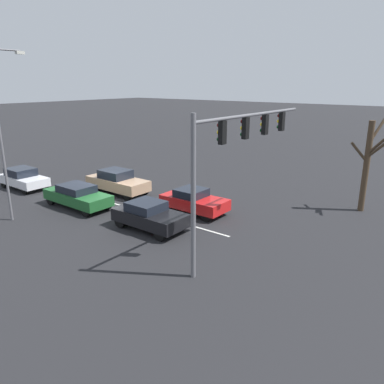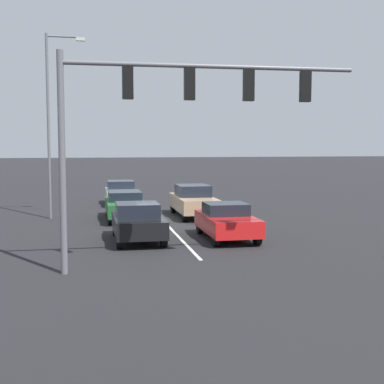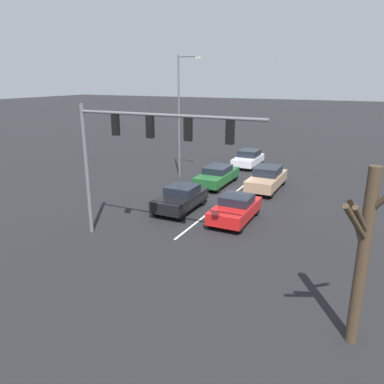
{
  "view_description": "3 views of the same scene",
  "coord_description": "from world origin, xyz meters",
  "px_view_note": "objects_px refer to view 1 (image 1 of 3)",
  "views": [
    {
      "loc": [
        15.11,
        18.72,
        7.59
      ],
      "look_at": [
        0.46,
        7.36,
        2.12
      ],
      "focal_mm": 35.0,
      "sensor_mm": 36.0,
      "label": 1
    },
    {
      "loc": [
        3.58,
        26.41,
        3.86
      ],
      "look_at": [
        -0.2,
        6.79,
        2.03
      ],
      "focal_mm": 50.0,
      "sensor_mm": 36.0,
      "label": 2
    },
    {
      "loc": [
        -8.22,
        24.37,
        7.68
      ],
      "look_at": [
        0.01,
        7.42,
        1.92
      ],
      "focal_mm": 35.0,
      "sensor_mm": 36.0,
      "label": 3
    }
  ],
  "objects_px": {
    "car_red_leftlane_front": "(194,201)",
    "car_black_midlane_front": "(149,215)",
    "car_tan_leftlane_second": "(117,181)",
    "car_darkgreen_midlane_second": "(77,196)",
    "bare_tree_near": "(368,162)",
    "traffic_signal_gantry": "(237,145)",
    "car_white_midlane_third": "(23,178)",
    "street_lamp_right_shoulder": "(2,126)"
  },
  "relations": [
    {
      "from": "traffic_signal_gantry",
      "to": "bare_tree_near",
      "type": "relative_size",
      "value": 1.49
    },
    {
      "from": "car_white_midlane_third",
      "to": "traffic_signal_gantry",
      "type": "xyz_separation_m",
      "value": [
        -0.4,
        17.94,
        4.21
      ]
    },
    {
      "from": "car_red_leftlane_front",
      "to": "car_tan_leftlane_second",
      "type": "relative_size",
      "value": 0.84
    },
    {
      "from": "car_tan_leftlane_second",
      "to": "car_white_midlane_third",
      "type": "relative_size",
      "value": 1.17
    },
    {
      "from": "car_red_leftlane_front",
      "to": "car_darkgreen_midlane_second",
      "type": "relative_size",
      "value": 0.85
    },
    {
      "from": "street_lamp_right_shoulder",
      "to": "bare_tree_near",
      "type": "relative_size",
      "value": 1.53
    },
    {
      "from": "car_darkgreen_midlane_second",
      "to": "car_tan_leftlane_second",
      "type": "bearing_deg",
      "value": -173.43
    },
    {
      "from": "car_white_midlane_third",
      "to": "street_lamp_right_shoulder",
      "type": "distance_m",
      "value": 8.29
    },
    {
      "from": "car_white_midlane_third",
      "to": "bare_tree_near",
      "type": "bearing_deg",
      "value": 115.32
    },
    {
      "from": "car_darkgreen_midlane_second",
      "to": "car_white_midlane_third",
      "type": "relative_size",
      "value": 1.17
    },
    {
      "from": "street_lamp_right_shoulder",
      "to": "bare_tree_near",
      "type": "height_order",
      "value": "street_lamp_right_shoulder"
    },
    {
      "from": "car_black_midlane_front",
      "to": "traffic_signal_gantry",
      "type": "xyz_separation_m",
      "value": [
        -0.49,
        4.96,
        4.21
      ]
    },
    {
      "from": "car_black_midlane_front",
      "to": "car_tan_leftlane_second",
      "type": "xyz_separation_m",
      "value": [
        -3.51,
        -6.51,
        0.07
      ]
    },
    {
      "from": "car_red_leftlane_front",
      "to": "car_darkgreen_midlane_second",
      "type": "bearing_deg",
      "value": -59.89
    },
    {
      "from": "car_red_leftlane_front",
      "to": "car_white_midlane_third",
      "type": "xyz_separation_m",
      "value": [
        3.47,
        -13.24,
        0.03
      ]
    },
    {
      "from": "car_black_midlane_front",
      "to": "car_tan_leftlane_second",
      "type": "distance_m",
      "value": 7.4
    },
    {
      "from": "car_black_midlane_front",
      "to": "car_darkgreen_midlane_second",
      "type": "height_order",
      "value": "car_black_midlane_front"
    },
    {
      "from": "car_darkgreen_midlane_second",
      "to": "street_lamp_right_shoulder",
      "type": "relative_size",
      "value": 0.51
    },
    {
      "from": "car_black_midlane_front",
      "to": "car_red_leftlane_front",
      "type": "bearing_deg",
      "value": 175.9
    },
    {
      "from": "car_darkgreen_midlane_second",
      "to": "car_tan_leftlane_second",
      "type": "height_order",
      "value": "car_tan_leftlane_second"
    },
    {
      "from": "car_tan_leftlane_second",
      "to": "car_white_midlane_third",
      "type": "bearing_deg",
      "value": -62.14
    },
    {
      "from": "street_lamp_right_shoulder",
      "to": "car_white_midlane_third",
      "type": "bearing_deg",
      "value": -122.76
    },
    {
      "from": "traffic_signal_gantry",
      "to": "street_lamp_right_shoulder",
      "type": "distance_m",
      "value": 12.81
    },
    {
      "from": "traffic_signal_gantry",
      "to": "bare_tree_near",
      "type": "height_order",
      "value": "traffic_signal_gantry"
    },
    {
      "from": "car_white_midlane_third",
      "to": "traffic_signal_gantry",
      "type": "relative_size",
      "value": 0.45
    },
    {
      "from": "car_tan_leftlane_second",
      "to": "bare_tree_near",
      "type": "xyz_separation_m",
      "value": [
        -6.61,
        14.72,
        2.22
      ]
    },
    {
      "from": "car_tan_leftlane_second",
      "to": "car_darkgreen_midlane_second",
      "type": "bearing_deg",
      "value": 6.57
    },
    {
      "from": "car_darkgreen_midlane_second",
      "to": "car_tan_leftlane_second",
      "type": "xyz_separation_m",
      "value": [
        -3.63,
        -0.42,
        0.08
      ]
    },
    {
      "from": "car_red_leftlane_front",
      "to": "car_tan_leftlane_second",
      "type": "distance_m",
      "value": 6.77
    },
    {
      "from": "street_lamp_right_shoulder",
      "to": "bare_tree_near",
      "type": "xyz_separation_m",
      "value": [
        -13.78,
        15.35,
        -2.25
      ]
    },
    {
      "from": "car_black_midlane_front",
      "to": "car_tan_leftlane_second",
      "type": "height_order",
      "value": "car_tan_leftlane_second"
    },
    {
      "from": "car_red_leftlane_front",
      "to": "car_black_midlane_front",
      "type": "relative_size",
      "value": 0.99
    },
    {
      "from": "car_white_midlane_third",
      "to": "bare_tree_near",
      "type": "distance_m",
      "value": 23.55
    },
    {
      "from": "car_black_midlane_front",
      "to": "car_tan_leftlane_second",
      "type": "relative_size",
      "value": 0.85
    },
    {
      "from": "car_tan_leftlane_second",
      "to": "street_lamp_right_shoulder",
      "type": "bearing_deg",
      "value": -5.03
    },
    {
      "from": "car_red_leftlane_front",
      "to": "car_black_midlane_front",
      "type": "height_order",
      "value": "car_black_midlane_front"
    },
    {
      "from": "bare_tree_near",
      "to": "car_darkgreen_midlane_second",
      "type": "bearing_deg",
      "value": -54.41
    },
    {
      "from": "car_black_midlane_front",
      "to": "traffic_signal_gantry",
      "type": "height_order",
      "value": "traffic_signal_gantry"
    },
    {
      "from": "traffic_signal_gantry",
      "to": "street_lamp_right_shoulder",
      "type": "height_order",
      "value": "street_lamp_right_shoulder"
    },
    {
      "from": "car_black_midlane_front",
      "to": "traffic_signal_gantry",
      "type": "distance_m",
      "value": 6.53
    },
    {
      "from": "car_red_leftlane_front",
      "to": "street_lamp_right_shoulder",
      "type": "bearing_deg",
      "value": -45.69
    },
    {
      "from": "car_black_midlane_front",
      "to": "bare_tree_near",
      "type": "distance_m",
      "value": 13.23
    }
  ]
}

